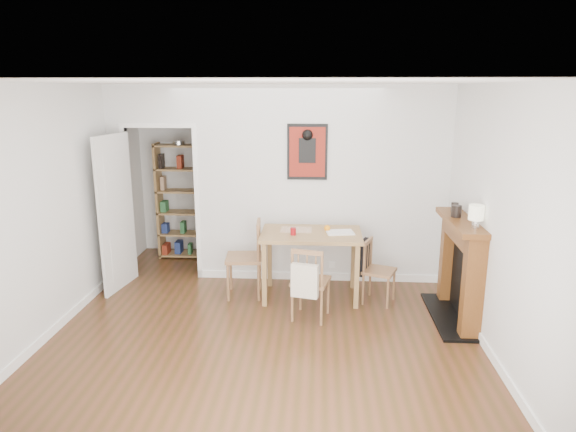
# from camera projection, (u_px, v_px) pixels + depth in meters

# --- Properties ---
(ground) EXTENTS (5.20, 5.20, 0.00)m
(ground) POSITION_uv_depth(u_px,v_px,m) (267.00, 322.00, 5.76)
(ground) COLOR #542E1B
(ground) RESTS_ON ground
(room_shell) EXTENTS (5.20, 5.20, 5.20)m
(room_shell) POSITION_uv_depth(u_px,v_px,m) (284.00, 186.00, 6.74)
(room_shell) COLOR silver
(room_shell) RESTS_ON ground
(dining_table) EXTENTS (1.22, 0.78, 0.84)m
(dining_table) POSITION_uv_depth(u_px,v_px,m) (311.00, 240.00, 6.29)
(dining_table) COLOR olive
(dining_table) RESTS_ON ground
(chair_left) EXTENTS (0.52, 0.52, 0.97)m
(chair_left) POSITION_uv_depth(u_px,v_px,m) (244.00, 259.00, 6.39)
(chair_left) COLOR #8E6142
(chair_left) RESTS_ON ground
(chair_right) EXTENTS (0.54, 0.51, 0.78)m
(chair_right) POSITION_uv_depth(u_px,v_px,m) (378.00, 270.00, 6.21)
(chair_right) COLOR #8E6142
(chair_right) RESTS_ON ground
(chair_front) EXTENTS (0.52, 0.56, 0.86)m
(chair_front) POSITION_uv_depth(u_px,v_px,m) (310.00, 282.00, 5.75)
(chair_front) COLOR #8E6142
(chair_front) RESTS_ON ground
(bookshelf) EXTENTS (0.74, 0.30, 1.76)m
(bookshelf) POSITION_uv_depth(u_px,v_px,m) (182.00, 202.00, 7.80)
(bookshelf) COLOR olive
(bookshelf) RESTS_ON ground
(fireplace) EXTENTS (0.45, 1.25, 1.16)m
(fireplace) POSITION_uv_depth(u_px,v_px,m) (461.00, 266.00, 5.72)
(fireplace) COLOR brown
(fireplace) RESTS_ON ground
(red_glass) EXTENTS (0.07, 0.07, 0.09)m
(red_glass) POSITION_uv_depth(u_px,v_px,m) (293.00, 231.00, 6.15)
(red_glass) COLOR maroon
(red_glass) RESTS_ON dining_table
(orange_fruit) EXTENTS (0.08, 0.08, 0.08)m
(orange_fruit) POSITION_uv_depth(u_px,v_px,m) (327.00, 228.00, 6.31)
(orange_fruit) COLOR orange
(orange_fruit) RESTS_ON dining_table
(placemat) EXTENTS (0.38, 0.29, 0.00)m
(placemat) POSITION_uv_depth(u_px,v_px,m) (296.00, 230.00, 6.38)
(placemat) COLOR beige
(placemat) RESTS_ON dining_table
(notebook) EXTENTS (0.36, 0.29, 0.02)m
(notebook) POSITION_uv_depth(u_px,v_px,m) (340.00, 232.00, 6.25)
(notebook) COLOR white
(notebook) RESTS_ON dining_table
(mantel_lamp) EXTENTS (0.15, 0.15, 0.24)m
(mantel_lamp) POSITION_uv_depth(u_px,v_px,m) (476.00, 214.00, 5.20)
(mantel_lamp) COLOR silver
(mantel_lamp) RESTS_ON fireplace
(ceramic_jar_a) EXTENTS (0.11, 0.11, 0.13)m
(ceramic_jar_a) POSITION_uv_depth(u_px,v_px,m) (456.00, 211.00, 5.67)
(ceramic_jar_a) COLOR black
(ceramic_jar_a) RESTS_ON fireplace
(ceramic_jar_b) EXTENTS (0.08, 0.08, 0.11)m
(ceramic_jar_b) POSITION_uv_depth(u_px,v_px,m) (455.00, 207.00, 5.93)
(ceramic_jar_b) COLOR black
(ceramic_jar_b) RESTS_ON fireplace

